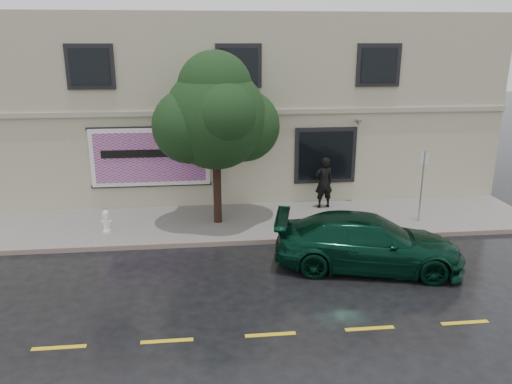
{
  "coord_description": "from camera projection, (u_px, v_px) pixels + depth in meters",
  "views": [
    {
      "loc": [
        -1.32,
        -12.75,
        6.09
      ],
      "look_at": [
        0.3,
        2.2,
        1.47
      ],
      "focal_mm": 35.0,
      "sensor_mm": 36.0,
      "label": 1
    }
  ],
  "objects": [
    {
      "name": "billboard",
      "position": [
        150.0,
        157.0,
        17.79
      ],
      "size": [
        4.3,
        0.16,
        2.2
      ],
      "color": "white",
      "rests_on": "ground"
    },
    {
      "name": "ground",
      "position": [
        254.0,
        265.0,
        14.04
      ],
      "size": [
        90.0,
        90.0,
        0.0
      ],
      "primitive_type": "plane",
      "color": "black",
      "rests_on": "ground"
    },
    {
      "name": "car",
      "position": [
        368.0,
        242.0,
        13.69
      ],
      "size": [
        5.46,
        3.34,
        1.48
      ],
      "primitive_type": "imported",
      "rotation": [
        0.0,
        0.0,
        1.34
      ],
      "color": "black",
      "rests_on": "ground"
    },
    {
      "name": "fire_hydrant",
      "position": [
        106.0,
        222.0,
        15.92
      ],
      "size": [
        0.3,
        0.28,
        0.73
      ],
      "rotation": [
        0.0,
        0.0,
        -0.39
      ],
      "color": "white",
      "rests_on": "sidewalk"
    },
    {
      "name": "street_tree",
      "position": [
        216.0,
        119.0,
        15.91
      ],
      "size": [
        3.29,
        3.29,
        5.17
      ],
      "color": "#301D15",
      "rests_on": "sidewalk"
    },
    {
      "name": "building",
      "position": [
        232.0,
        102.0,
        21.56
      ],
      "size": [
        20.0,
        8.12,
        7.0
      ],
      "color": "#B5AE91",
      "rests_on": "ground"
    },
    {
      "name": "road_marking",
      "position": [
        270.0,
        335.0,
        10.72
      ],
      "size": [
        19.0,
        0.12,
        0.01
      ],
      "primitive_type": "cube",
      "color": "gold",
      "rests_on": "ground"
    },
    {
      "name": "sign_pole",
      "position": [
        422.0,
        179.0,
        16.54
      ],
      "size": [
        0.3,
        0.05,
        2.44
      ],
      "rotation": [
        0.0,
        0.0,
        -0.11
      ],
      "color": "#97999F",
      "rests_on": "sidewalk"
    },
    {
      "name": "pedestrian",
      "position": [
        324.0,
        182.0,
        18.14
      ],
      "size": [
        0.76,
        0.56,
        1.89
      ],
      "primitive_type": "imported",
      "rotation": [
        0.0,
        0.0,
        3.32
      ],
      "color": "black",
      "rests_on": "sidewalk"
    },
    {
      "name": "sidewalk",
      "position": [
        244.0,
        222.0,
        17.11
      ],
      "size": [
        20.0,
        3.5,
        0.15
      ],
      "primitive_type": "cube",
      "color": "gray",
      "rests_on": "ground"
    },
    {
      "name": "curb",
      "position": [
        249.0,
        242.0,
        15.45
      ],
      "size": [
        20.0,
        0.18,
        0.16
      ],
      "primitive_type": "cube",
      "color": "gray",
      "rests_on": "ground"
    },
    {
      "name": "umbrella",
      "position": [
        325.0,
        148.0,
        17.76
      ],
      "size": [
        1.09,
        1.09,
        0.65
      ],
      "primitive_type": "imported",
      "rotation": [
        0.0,
        0.0,
        -0.29
      ],
      "color": "black",
      "rests_on": "pedestrian"
    }
  ]
}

